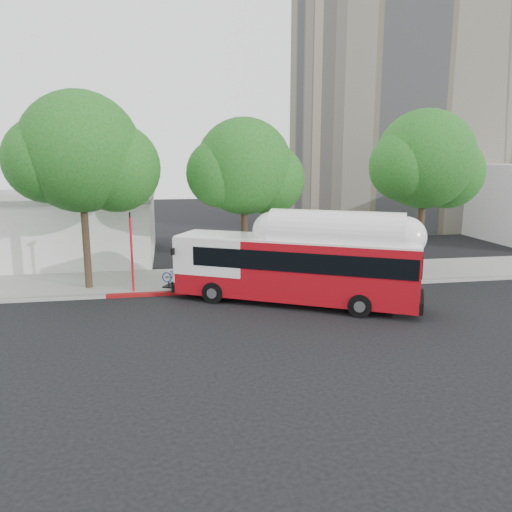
% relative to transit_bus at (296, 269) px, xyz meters
% --- Properties ---
extents(ground, '(120.00, 120.00, 0.00)m').
position_rel_transit_bus_xyz_m(ground, '(-0.68, -1.40, -1.63)').
color(ground, black).
rests_on(ground, ground).
extents(sidewalk, '(60.00, 5.00, 0.15)m').
position_rel_transit_bus_xyz_m(sidewalk, '(-0.68, 5.10, -1.55)').
color(sidewalk, gray).
rests_on(sidewalk, ground).
extents(curb_strip, '(60.00, 0.30, 0.15)m').
position_rel_transit_bus_xyz_m(curb_strip, '(-0.68, 2.50, -1.55)').
color(curb_strip, gray).
rests_on(curb_strip, ground).
extents(red_curb_segment, '(10.00, 0.32, 0.16)m').
position_rel_transit_bus_xyz_m(red_curb_segment, '(-3.68, 2.50, -1.55)').
color(red_curb_segment, maroon).
rests_on(red_curb_segment, ground).
extents(street_tree_left, '(6.67, 5.80, 9.74)m').
position_rel_transit_bus_xyz_m(street_tree_left, '(-9.21, 4.16, 4.98)').
color(street_tree_left, '#2D2116').
rests_on(street_tree_left, ground).
extents(street_tree_mid, '(5.75, 5.00, 8.62)m').
position_rel_transit_bus_xyz_m(street_tree_mid, '(-1.27, 4.66, 4.28)').
color(street_tree_mid, '#2D2116').
rests_on(street_tree_mid, ground).
extents(street_tree_right, '(6.21, 5.40, 9.18)m').
position_rel_transit_bus_xyz_m(street_tree_right, '(8.76, 4.46, 4.63)').
color(street_tree_right, '#2D2116').
rests_on(street_tree_right, ground).
extents(apartment_tower, '(18.00, 18.00, 37.00)m').
position_rel_transit_bus_xyz_m(apartment_tower, '(17.32, 26.60, 15.99)').
color(apartment_tower, tan).
rests_on(apartment_tower, ground).
extents(low_commercial_bldg, '(16.20, 10.20, 4.25)m').
position_rel_transit_bus_xyz_m(low_commercial_bldg, '(-14.68, 12.60, 0.52)').
color(low_commercial_bldg, silver).
rests_on(low_commercial_bldg, ground).
extents(transit_bus, '(11.35, 7.30, 3.48)m').
position_rel_transit_bus_xyz_m(transit_bus, '(0.00, 0.00, 0.00)').
color(transit_bus, '#A10B13').
rests_on(transit_bus, ground).
extents(signal_pole, '(0.11, 0.38, 4.02)m').
position_rel_transit_bus_xyz_m(signal_pole, '(-7.43, 2.93, 0.44)').
color(signal_pole, red).
rests_on(signal_pole, ground).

